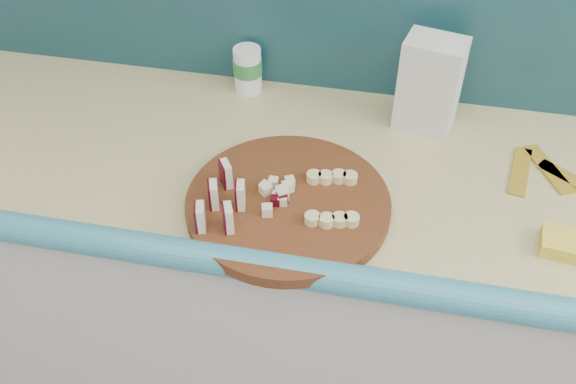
# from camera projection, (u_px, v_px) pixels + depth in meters

# --- Properties ---
(kitchen_counter) EXTENTS (2.20, 0.63, 0.91)m
(kitchen_counter) POSITION_uv_depth(u_px,v_px,m) (362.00, 304.00, 1.64)
(kitchen_counter) COLOR silver
(kitchen_counter) RESTS_ON ground
(cutting_board) EXTENTS (0.45, 0.45, 0.02)m
(cutting_board) POSITION_uv_depth(u_px,v_px,m) (288.00, 204.00, 1.23)
(cutting_board) COLOR #4C2810
(cutting_board) RESTS_ON kitchen_counter
(apple_wedges) EXTENTS (0.08, 0.16, 0.05)m
(apple_wedges) POSITION_uv_depth(u_px,v_px,m) (221.00, 199.00, 1.19)
(apple_wedges) COLOR beige
(apple_wedges) RESTS_ON cutting_board
(apple_chunks) EXTENTS (0.06, 0.07, 0.02)m
(apple_chunks) POSITION_uv_depth(u_px,v_px,m) (275.00, 196.00, 1.22)
(apple_chunks) COLOR #EEE6BE
(apple_chunks) RESTS_ON cutting_board
(banana_slices) EXTENTS (0.12, 0.16, 0.02)m
(banana_slices) POSITION_uv_depth(u_px,v_px,m) (333.00, 197.00, 1.22)
(banana_slices) COLOR #E6DA8C
(banana_slices) RESTS_ON cutting_board
(flour_bag) EXTENTS (0.14, 0.11, 0.21)m
(flour_bag) POSITION_uv_depth(u_px,v_px,m) (430.00, 85.00, 1.37)
(flour_bag) COLOR silver
(flour_bag) RESTS_ON kitchen_counter
(canister) EXTENTS (0.07, 0.07, 0.11)m
(canister) POSITION_uv_depth(u_px,v_px,m) (248.00, 69.00, 1.50)
(canister) COLOR white
(canister) RESTS_ON kitchen_counter
(sponge) EXTENTS (0.10, 0.08, 0.03)m
(sponge) POSITION_uv_depth(u_px,v_px,m) (568.00, 245.00, 1.16)
(sponge) COLOR yellow
(sponge) RESTS_ON kitchen_counter
(banana_peel) EXTENTS (0.21, 0.17, 0.01)m
(banana_peel) POSITION_uv_depth(u_px,v_px,m) (547.00, 174.00, 1.31)
(banana_peel) COLOR gold
(banana_peel) RESTS_ON kitchen_counter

